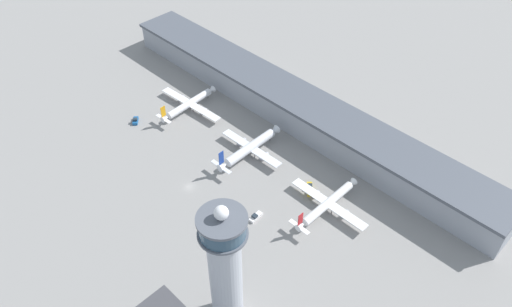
{
  "coord_description": "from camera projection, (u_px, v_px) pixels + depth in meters",
  "views": [
    {
      "loc": [
        131.01,
        -89.14,
        162.72
      ],
      "look_at": [
        15.24,
        27.31,
        12.55
      ],
      "focal_mm": 35.0,
      "sensor_mm": 36.0,
      "label": 1
    }
  ],
  "objects": [
    {
      "name": "service_truck_baggage",
      "position": [
        256.0,
        217.0,
        210.57
      ],
      "size": [
        2.85,
        6.78,
        2.41
      ],
      "color": "black",
      "rests_on": "ground"
    },
    {
      "name": "airplane_gate_bravo",
      "position": [
        250.0,
        148.0,
        237.52
      ],
      "size": [
        35.9,
        39.26,
        13.66
      ],
      "color": "silver",
      "rests_on": "ground"
    },
    {
      "name": "airplane_gate_alpha",
      "position": [
        189.0,
        104.0,
        264.37
      ],
      "size": [
        41.41,
        37.18,
        11.59
      ],
      "color": "white",
      "rests_on": "ground"
    },
    {
      "name": "terminal_building",
      "position": [
        294.0,
        106.0,
        255.86
      ],
      "size": [
        230.85,
        25.0,
        15.81
      ],
      "color": "#9399A3",
      "rests_on": "ground"
    },
    {
      "name": "control_tower",
      "position": [
        225.0,
        265.0,
        159.42
      ],
      "size": [
        15.56,
        15.56,
        56.52
      ],
      "color": "#ADB2BC",
      "rests_on": "ground"
    },
    {
      "name": "ground_plane",
      "position": [
        189.0,
        187.0,
        224.63
      ],
      "size": [
        1000.0,
        1000.0,
        0.0
      ],
      "primitive_type": "plane",
      "color": "gray"
    },
    {
      "name": "service_truck_catering",
      "position": [
        310.0,
        189.0,
        222.64
      ],
      "size": [
        7.2,
        7.54,
        2.49
      ],
      "color": "black",
      "rests_on": "ground"
    },
    {
      "name": "service_truck_fuel",
      "position": [
        135.0,
        121.0,
        258.3
      ],
      "size": [
        6.01,
        5.73,
        2.79
      ],
      "color": "black",
      "rests_on": "ground"
    },
    {
      "name": "airplane_gate_charlie",
      "position": [
        328.0,
        204.0,
        211.44
      ],
      "size": [
        38.37,
        37.85,
        12.05
      ],
      "color": "white",
      "rests_on": "ground"
    }
  ]
}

